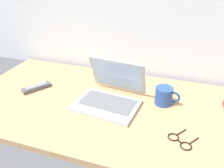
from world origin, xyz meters
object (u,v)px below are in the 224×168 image
(coffee_mug, at_px, (164,96))
(eyeglasses, at_px, (180,141))
(laptop, at_px, (110,94))
(remote_control_near, at_px, (37,87))

(coffee_mug, xyz_separation_m, eyeglasses, (0.10, -0.26, -0.04))
(laptop, bearing_deg, coffee_mug, 15.04)
(coffee_mug, bearing_deg, remote_control_near, -173.53)
(remote_control_near, bearing_deg, eyeglasses, -12.79)
(eyeglasses, bearing_deg, coffee_mug, 110.86)
(coffee_mug, distance_m, remote_control_near, 0.71)
(coffee_mug, distance_m, eyeglasses, 0.28)
(remote_control_near, relative_size, eyeglasses, 1.16)
(laptop, relative_size, coffee_mug, 2.66)
(remote_control_near, bearing_deg, coffee_mug, 6.47)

